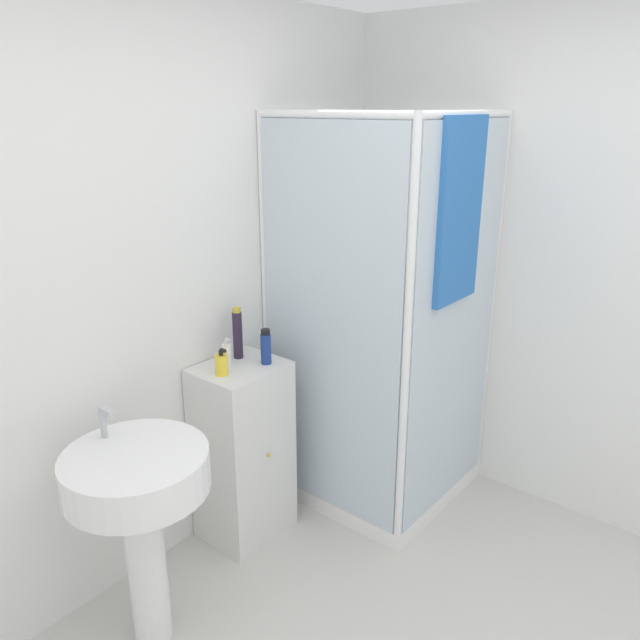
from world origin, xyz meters
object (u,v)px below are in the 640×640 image
shampoo_bottle_blue (266,347)px  lotion_bottle_white (227,354)px  sink (139,497)px  shampoo_bottle_tall_black (238,333)px  soap_dispenser (222,364)px

shampoo_bottle_blue → lotion_bottle_white: bearing=137.0°
shampoo_bottle_blue → lotion_bottle_white: shampoo_bottle_blue is taller
sink → lotion_bottle_white: (0.68, 0.24, 0.30)m
shampoo_bottle_blue → lotion_bottle_white: (-0.13, 0.12, -0.03)m
sink → shampoo_bottle_tall_black: shampoo_bottle_tall_black is taller
sink → shampoo_bottle_blue: shampoo_bottle_blue is taller
soap_dispenser → shampoo_bottle_tall_black: (0.19, 0.09, 0.07)m
lotion_bottle_white → shampoo_bottle_tall_black: bearing=16.1°
sink → shampoo_bottle_tall_black: size_ratio=3.86×
shampoo_bottle_tall_black → shampoo_bottle_blue: shampoo_bottle_tall_black is taller
shampoo_bottle_blue → shampoo_bottle_tall_black: bearing=101.8°
sink → shampoo_bottle_blue: bearing=8.0°
shampoo_bottle_tall_black → soap_dispenser: bearing=-154.5°
sink → lotion_bottle_white: bearing=19.4°
sink → shampoo_bottle_tall_black: (0.78, 0.27, 0.36)m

